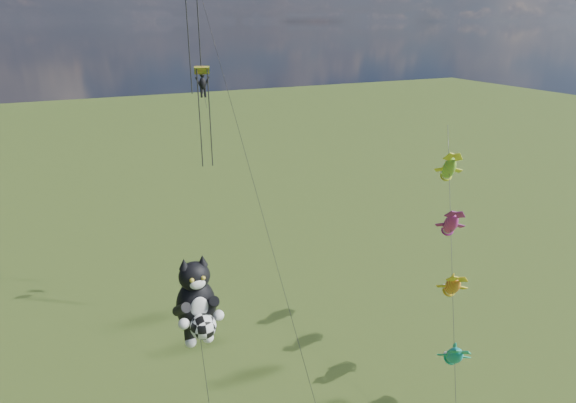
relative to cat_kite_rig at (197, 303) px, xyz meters
name	(u,v)px	position (x,y,z in m)	size (l,w,h in m)	color
cat_kite_rig	(197,303)	(0.00, 0.00, 0.00)	(2.30, 4.02, 11.96)	brown
fish_windsock_rig	(452,255)	(16.29, -0.26, -0.59)	(8.96, 13.34, 15.74)	brown
parafoil_rig	(204,78)	(4.46, 13.02, 9.58)	(3.07, 17.37, 27.32)	brown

